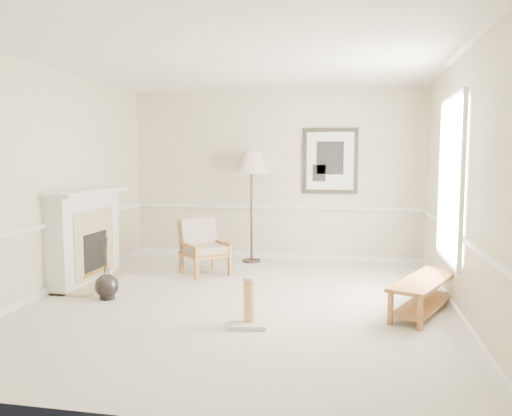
{
  "coord_description": "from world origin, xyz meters",
  "views": [
    {
      "loc": [
        1.33,
        -5.75,
        1.75
      ],
      "look_at": [
        0.08,
        0.7,
        1.09
      ],
      "focal_mm": 35.0,
      "sensor_mm": 36.0,
      "label": 1
    }
  ],
  "objects_px": {
    "armchair": "(203,244)",
    "scratching_post": "(249,310)",
    "floor_vase": "(107,287)",
    "floor_lamp": "(251,165)",
    "bench": "(424,290)"
  },
  "relations": [
    {
      "from": "armchair",
      "to": "scratching_post",
      "type": "height_order",
      "value": "armchair"
    },
    {
      "from": "floor_vase",
      "to": "scratching_post",
      "type": "distance_m",
      "value": 2.04
    },
    {
      "from": "floor_lamp",
      "to": "armchair",
      "type": "bearing_deg",
      "value": -120.87
    },
    {
      "from": "floor_lamp",
      "to": "scratching_post",
      "type": "xyz_separation_m",
      "value": [
        0.62,
        -3.18,
        -1.46
      ]
    },
    {
      "from": "floor_vase",
      "to": "armchair",
      "type": "height_order",
      "value": "floor_vase"
    },
    {
      "from": "bench",
      "to": "scratching_post",
      "type": "distance_m",
      "value": 2.03
    },
    {
      "from": "bench",
      "to": "floor_vase",
      "type": "bearing_deg",
      "value": -177.29
    },
    {
      "from": "floor_vase",
      "to": "bench",
      "type": "xyz_separation_m",
      "value": [
        3.8,
        0.18,
        0.1
      ]
    },
    {
      "from": "armchair",
      "to": "bench",
      "type": "xyz_separation_m",
      "value": [
        3.05,
        -1.42,
        -0.18
      ]
    },
    {
      "from": "floor_lamp",
      "to": "floor_vase",
      "type": "bearing_deg",
      "value": -117.3
    },
    {
      "from": "armchair",
      "to": "floor_lamp",
      "type": "relative_size",
      "value": 0.49
    },
    {
      "from": "floor_vase",
      "to": "armchair",
      "type": "xyz_separation_m",
      "value": [
        0.75,
        1.6,
        0.29
      ]
    },
    {
      "from": "floor_vase",
      "to": "floor_lamp",
      "type": "bearing_deg",
      "value": 62.7
    },
    {
      "from": "floor_vase",
      "to": "scratching_post",
      "type": "relative_size",
      "value": 1.66
    },
    {
      "from": "floor_vase",
      "to": "scratching_post",
      "type": "bearing_deg",
      "value": -17.99
    }
  ]
}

